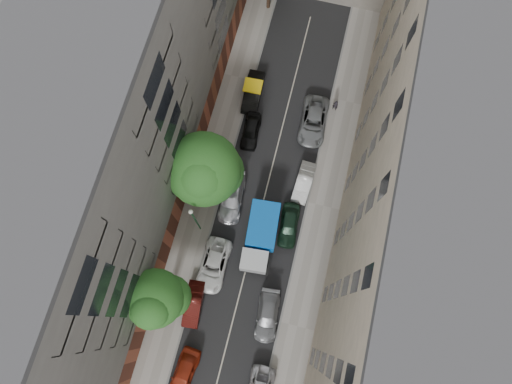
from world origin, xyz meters
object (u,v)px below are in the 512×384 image
(car_right_1, at_px, (267,316))
(car_left_1, at_px, (193,304))
(lamp_post, at_px, (195,219))
(tree_near, at_px, (156,300))
(pedestrian, at_px, (335,105))
(car_left_4, at_px, (251,131))
(car_left_2, at_px, (214,265))
(car_right_4, at_px, (313,121))
(car_left_5, at_px, (253,92))
(tarp_truck, at_px, (261,236))
(tree_mid, at_px, (204,171))
(car_right_2, at_px, (289,225))
(car_left_3, at_px, (232,198))
(car_left_0, at_px, (184,374))
(car_right_3, at_px, (304,182))

(car_right_1, bearing_deg, car_left_1, 179.62)
(lamp_post, bearing_deg, tree_near, -96.67)
(lamp_post, distance_m, pedestrian, 17.77)
(car_left_4, distance_m, car_right_1, 17.14)
(car_left_2, height_order, tree_near, tree_near)
(car_left_1, distance_m, pedestrian, 22.77)
(car_right_4, distance_m, lamp_post, 15.20)
(car_right_1, distance_m, tree_near, 9.96)
(car_left_5, relative_size, lamp_post, 0.69)
(tarp_truck, xyz_separation_m, tree_near, (-6.36, -7.42, 4.08))
(car_left_2, bearing_deg, pedestrian, 67.59)
(car_left_5, bearing_deg, tree_mid, -100.20)
(tarp_truck, distance_m, car_right_2, 2.94)
(car_right_1, distance_m, tree_mid, 13.41)
(car_right_2, relative_size, pedestrian, 2.69)
(car_left_3, relative_size, car_left_5, 1.10)
(car_right_4, bearing_deg, tree_near, -116.48)
(lamp_post, bearing_deg, tarp_truck, 3.91)
(tree_mid, bearing_deg, car_right_1, -51.24)
(car_left_0, relative_size, pedestrian, 2.78)
(car_right_3, bearing_deg, car_left_5, 134.04)
(car_left_4, bearing_deg, car_left_0, -93.57)
(car_left_0, bearing_deg, car_left_4, 95.00)
(tree_mid, bearing_deg, car_left_4, 71.47)
(pedestrian, bearing_deg, tree_mid, 60.68)
(car_left_3, xyz_separation_m, car_left_5, (-0.76, 10.87, 0.02))
(car_left_2, xyz_separation_m, lamp_post, (-2.13, 2.98, 3.51))
(car_right_1, bearing_deg, car_left_5, 101.82)
(car_left_3, bearing_deg, car_right_3, 21.73)
(tree_mid, bearing_deg, tree_near, -94.12)
(car_left_1, height_order, car_right_2, car_right_2)
(tarp_truck, xyz_separation_m, car_right_4, (2.20, 12.24, -0.80))
(car_left_3, bearing_deg, car_left_1, -99.29)
(car_left_0, height_order, tree_near, tree_near)
(tree_near, distance_m, lamp_post, 7.24)
(tree_mid, distance_m, lamp_post, 4.00)
(car_left_0, relative_size, lamp_post, 0.65)
(car_left_4, height_order, tree_near, tree_near)
(tree_near, bearing_deg, pedestrian, 64.75)
(car_left_4, xyz_separation_m, car_right_1, (5.60, -16.20, -0.01))
(car_left_5, height_order, car_right_2, car_left_5)
(car_left_4, height_order, pedestrian, pedestrian)
(car_left_3, bearing_deg, car_left_5, 89.12)
(car_left_2, xyz_separation_m, car_right_4, (5.60, 15.60, 0.06))
(car_left_0, xyz_separation_m, car_left_3, (-0.04, 15.56, -0.01))
(car_left_3, relative_size, car_left_4, 1.27)
(lamp_post, xyz_separation_m, pedestrian, (9.43, 14.70, -3.27))
(car_right_3, height_order, tree_near, tree_near)
(lamp_post, bearing_deg, car_left_4, 78.22)
(tarp_truck, relative_size, car_right_1, 1.39)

